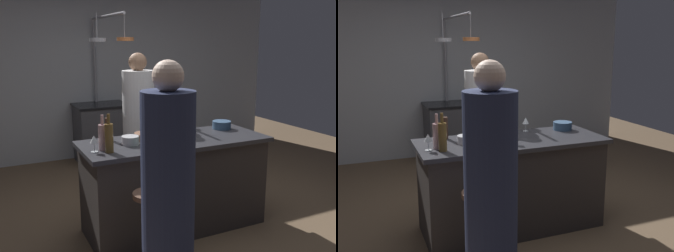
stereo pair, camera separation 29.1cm
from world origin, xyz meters
TOP-DOWN VIEW (x-y plane):
  - ground_plane at (0.00, 0.00)m, footprint 9.00×9.00m
  - back_wall at (0.00, 2.85)m, footprint 6.40×0.16m
  - kitchen_island at (0.00, 0.00)m, footprint 1.80×0.72m
  - stove_range at (0.00, 2.45)m, footprint 0.80×0.64m
  - chef at (-0.04, 0.82)m, footprint 0.36×0.36m
  - bar_stool_left at (-0.54, -0.62)m, footprint 0.28×0.28m
  - guest_left at (-0.57, -1.00)m, footprint 0.36×0.36m
  - overhead_pot_rack at (-0.05, 2.08)m, footprint 0.56×1.40m
  - potted_plant at (1.68, 1.35)m, footprint 0.36×0.36m
  - pepper_mill at (-0.58, 0.26)m, footprint 0.05×0.05m
  - wine_bottle_green at (-0.36, -0.20)m, footprint 0.07×0.07m
  - wine_bottle_amber at (-0.70, -0.16)m, footprint 0.07×0.07m
  - wine_bottle_rose at (-0.73, -0.06)m, footprint 0.07×0.07m
  - wine_glass_near_left_guest at (0.26, 0.26)m, footprint 0.07×0.07m
  - wine_glass_by_chef at (-0.81, -0.10)m, footprint 0.07×0.07m
  - wine_glass_near_right_guest at (-0.05, -0.16)m, footprint 0.07×0.07m
  - mixing_bowl_blue at (0.66, 0.19)m, footprint 0.20×0.20m
  - mixing_bowl_wooden at (-0.26, 0.11)m, footprint 0.22×0.22m
  - mixing_bowl_steel at (-0.45, 0.01)m, footprint 0.16×0.16m

SIDE VIEW (x-z plane):
  - ground_plane at x=0.00m, z-range 0.00..0.00m
  - potted_plant at x=1.68m, z-range 0.04..0.56m
  - bar_stool_left at x=-0.54m, z-range 0.04..0.72m
  - stove_range at x=0.00m, z-range 0.00..0.89m
  - kitchen_island at x=0.00m, z-range 0.00..0.90m
  - chef at x=-0.04m, z-range -0.06..1.63m
  - guest_left at x=-0.57m, z-range -0.06..1.64m
  - mixing_bowl_wooden at x=-0.26m, z-range 0.90..0.97m
  - mixing_bowl_steel at x=-0.45m, z-range 0.90..0.98m
  - mixing_bowl_blue at x=0.66m, z-range 0.90..0.98m
  - pepper_mill at x=-0.58m, z-range 0.90..1.11m
  - wine_glass_near_left_guest at x=0.26m, z-range 0.93..1.08m
  - wine_glass_by_chef at x=-0.81m, z-range 0.93..1.08m
  - wine_glass_near_right_guest at x=-0.05m, z-range 0.93..1.08m
  - wine_bottle_green at x=-0.36m, z-range 0.86..1.16m
  - wine_bottle_rose at x=-0.73m, z-range 0.86..1.17m
  - wine_bottle_amber at x=-0.70m, z-range 0.86..1.19m
  - back_wall at x=0.00m, z-range 0.00..2.60m
  - overhead_pot_rack at x=-0.05m, z-range 0.49..2.66m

